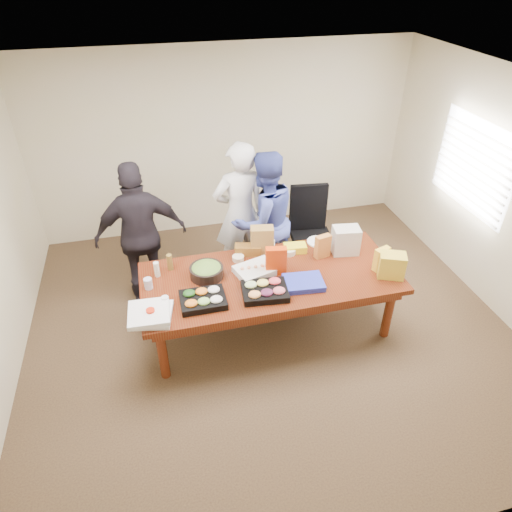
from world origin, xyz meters
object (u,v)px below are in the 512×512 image
object	(u,v)px
person_center	(240,214)
person_right	(264,221)
conference_table	(270,302)
office_chair	(313,237)
salad_bowl	(207,272)
sheet_cake	(255,270)

from	to	relation	value
person_center	person_right	world-z (taller)	person_center
conference_table	person_center	distance (m)	1.24
office_chair	person_right	world-z (taller)	person_right
office_chair	salad_bowl	bearing A→B (deg)	-146.63
person_right	salad_bowl	world-z (taller)	person_right
conference_table	salad_bowl	world-z (taller)	salad_bowl
office_chair	sheet_cake	distance (m)	1.28
sheet_cake	salad_bowl	world-z (taller)	salad_bowl
person_right	sheet_cake	bearing A→B (deg)	51.33
person_center	salad_bowl	world-z (taller)	person_center
person_right	person_center	bearing A→B (deg)	-51.14
conference_table	person_center	world-z (taller)	person_center
person_right	sheet_cake	xyz separation A→B (m)	(-0.32, -0.83, -0.11)
person_right	sheet_cake	world-z (taller)	person_right
office_chair	person_center	xyz separation A→B (m)	(-0.92, 0.20, 0.36)
office_chair	sheet_cake	world-z (taller)	office_chair
office_chair	sheet_cake	bearing A→B (deg)	-132.96
office_chair	salad_bowl	world-z (taller)	office_chair
person_right	office_chair	bearing A→B (deg)	160.14
person_center	sheet_cake	world-z (taller)	person_center
conference_table	sheet_cake	bearing A→B (deg)	149.00
conference_table	sheet_cake	world-z (taller)	sheet_cake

